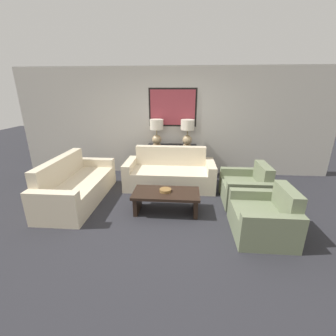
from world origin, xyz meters
TOP-DOWN VIEW (x-y plane):
  - ground_plane at (0.00, 0.00)m, footprint 20.00×20.00m
  - back_wall at (0.00, 2.38)m, footprint 7.94×0.12m
  - console_table at (0.00, 2.10)m, footprint 1.22×0.40m
  - table_lamp_left at (-0.38, 2.10)m, footprint 0.33×0.33m
  - table_lamp_right at (0.38, 2.10)m, footprint 0.33×0.33m
  - couch_by_back_wall at (0.00, 1.41)m, footprint 1.99×0.86m
  - couch_by_side at (-1.80, 0.56)m, footprint 0.86×1.99m
  - coffee_table at (0.01, 0.24)m, footprint 1.18×0.58m
  - decorative_bowl at (-0.00, 0.26)m, footprint 0.21×0.21m
  - armchair_near_back_wall at (1.55, 0.78)m, footprint 0.83×0.95m
  - armchair_near_camera at (1.55, -0.30)m, footprint 0.83×0.95m

SIDE VIEW (x-z plane):
  - ground_plane at x=0.00m, z-range 0.00..0.00m
  - armchair_near_back_wall at x=1.55m, z-range -0.12..0.65m
  - armchair_near_camera at x=1.55m, z-range -0.12..0.65m
  - coffee_table at x=0.01m, z-range 0.09..0.48m
  - couch_by_back_wall at x=0.00m, z-range -0.14..0.73m
  - couch_by_side at x=-1.80m, z-range -0.14..0.73m
  - console_table at x=0.00m, z-range 0.00..0.80m
  - decorative_bowl at x=0.00m, z-range 0.39..0.44m
  - table_lamp_left at x=-0.38m, z-range 0.87..1.50m
  - table_lamp_right at x=0.38m, z-range 0.87..1.50m
  - back_wall at x=0.00m, z-range 0.01..2.66m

